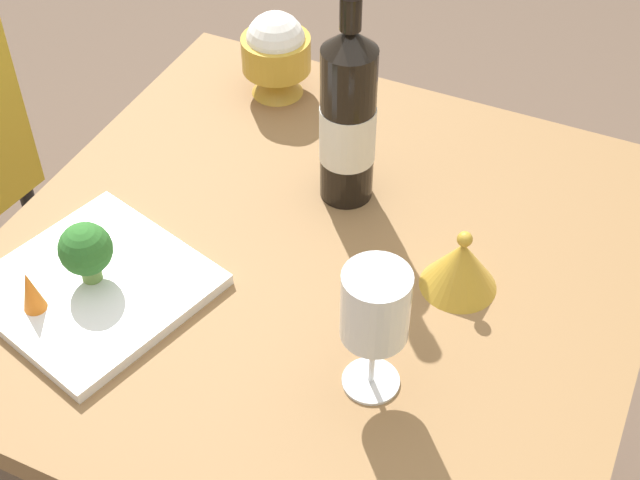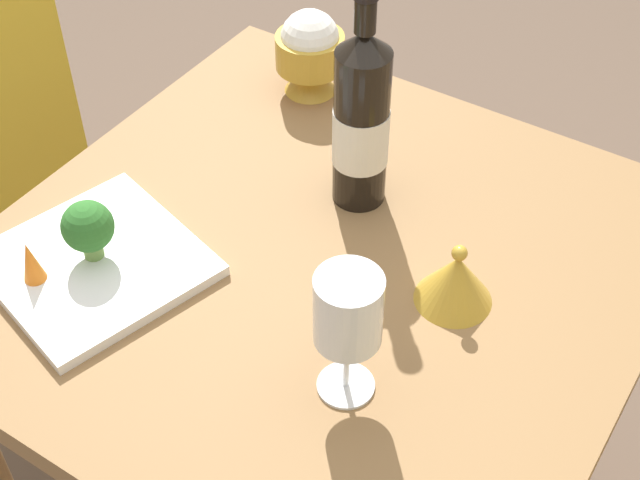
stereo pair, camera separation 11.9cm
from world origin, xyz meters
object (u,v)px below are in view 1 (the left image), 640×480
Objects in this scene: carrot_garnish_left at (31,291)px; broccoli_floret at (86,250)px; wine_bottle at (348,117)px; rice_bowl at (276,53)px; rice_bowl_lid at (461,265)px; wine_glass at (375,309)px; serving_plate at (95,287)px.

broccoli_floret is at bearing -25.64° from carrot_garnish_left.
wine_bottle is 0.46m from carrot_garnish_left.
wine_bottle reaches higher than broccoli_floret.
rice_bowl is 0.50m from rice_bowl_lid.
rice_bowl reaches higher than rice_bowl_lid.
rice_bowl_lid is 0.47m from broccoli_floret.
wine_bottle is 1.88× the size of wine_glass.
rice_bowl is (0.18, 0.20, -0.06)m from wine_bottle.
wine_glass is at bearing -151.47° from wine_bottle.
rice_bowl is at bearing 37.15° from wine_glass.
rice_bowl is 2.34× the size of carrot_garnish_left.
rice_bowl_lid is (-0.11, -0.20, -0.10)m from wine_bottle.
rice_bowl_lid is at bearing -125.45° from rice_bowl.
wine_bottle is 0.28m from rice_bowl.
wine_glass is 0.39m from broccoli_floret.
broccoli_floret reaches higher than carrot_garnish_left.
rice_bowl_lid is 1.17× the size of broccoli_floret.
wine_glass is (-0.30, -0.16, -0.00)m from wine_bottle.
wine_glass is 0.43m from carrot_garnish_left.
rice_bowl_lid is at bearing -63.99° from serving_plate.
serving_plate is at bearing 92.24° from wine_glass.
wine_bottle is 0.38m from broccoli_floret.
wine_bottle is 5.55× the size of carrot_garnish_left.
serving_plate is 5.09× the size of carrot_garnish_left.
broccoli_floret is at bearing 91.22° from wine_glass.
wine_glass is at bearing -87.76° from serving_plate.
rice_bowl is 0.46× the size of serving_plate.
wine_bottle is 2.38× the size of rice_bowl.
wine_glass is 2.95× the size of carrot_garnish_left.
wine_bottle is 1.09× the size of serving_plate.
serving_plate is at bearing -139.36° from broccoli_floret.
rice_bowl_lid is 0.32× the size of serving_plate.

